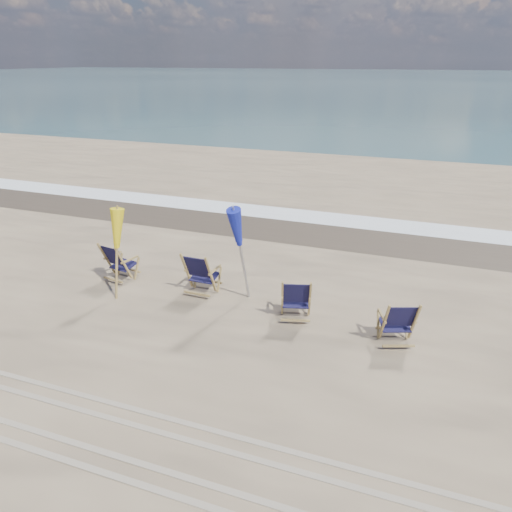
# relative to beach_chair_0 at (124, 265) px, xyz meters

# --- Properties ---
(ocean) EXTENTS (400.00, 400.00, 0.00)m
(ocean) POSITION_rel_beach_chair_0_xyz_m (3.02, 126.45, -0.50)
(ocean) COLOR #395B5E
(ocean) RESTS_ON ground
(surf_foam) EXTENTS (200.00, 1.40, 0.01)m
(surf_foam) POSITION_rel_beach_chair_0_xyz_m (3.02, 6.75, -0.49)
(surf_foam) COLOR silver
(surf_foam) RESTS_ON ground
(wet_sand_strip) EXTENTS (200.00, 2.60, 0.00)m
(wet_sand_strip) POSITION_rel_beach_chair_0_xyz_m (3.02, 5.25, -0.49)
(wet_sand_strip) COLOR #42362A
(wet_sand_strip) RESTS_ON ground
(tire_tracks) EXTENTS (80.00, 1.30, 0.01)m
(tire_tracks) POSITION_rel_beach_chair_0_xyz_m (3.02, -4.35, -0.49)
(tire_tracks) COLOR gray
(tire_tracks) RESTS_ON ground
(beach_chair_0) EXTENTS (0.75, 0.82, 0.99)m
(beach_chair_0) POSITION_rel_beach_chair_0_xyz_m (0.00, 0.00, 0.00)
(beach_chair_0) COLOR black
(beach_chair_0) RESTS_ON ground
(beach_chair_1) EXTENTS (0.68, 0.76, 1.05)m
(beach_chair_1) POSITION_rel_beach_chair_0_xyz_m (2.18, 0.07, 0.03)
(beach_chair_1) COLOR black
(beach_chair_1) RESTS_ON ground
(beach_chair_2) EXTENTS (0.79, 0.85, 0.97)m
(beach_chair_2) POSITION_rel_beach_chair_0_xyz_m (4.49, -0.23, -0.01)
(beach_chair_2) COLOR black
(beach_chair_2) RESTS_ON ground
(beach_chair_3) EXTENTS (0.83, 0.87, 0.97)m
(beach_chair_3) POSITION_rel_beach_chair_0_xyz_m (6.49, -0.46, -0.01)
(beach_chair_3) COLOR black
(beach_chair_3) RESTS_ON ground
(umbrella_yellow) EXTENTS (0.30, 0.30, 2.01)m
(umbrella_yellow) POSITION_rel_beach_chair_0_xyz_m (0.29, -0.61, 0.99)
(umbrella_yellow) COLOR olive
(umbrella_yellow) RESTS_ON ground
(umbrella_blue) EXTENTS (0.30, 0.30, 2.30)m
(umbrella_blue) POSITION_rel_beach_chair_0_xyz_m (2.93, 0.08, 1.27)
(umbrella_blue) COLOR #A5A5AD
(umbrella_blue) RESTS_ON ground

